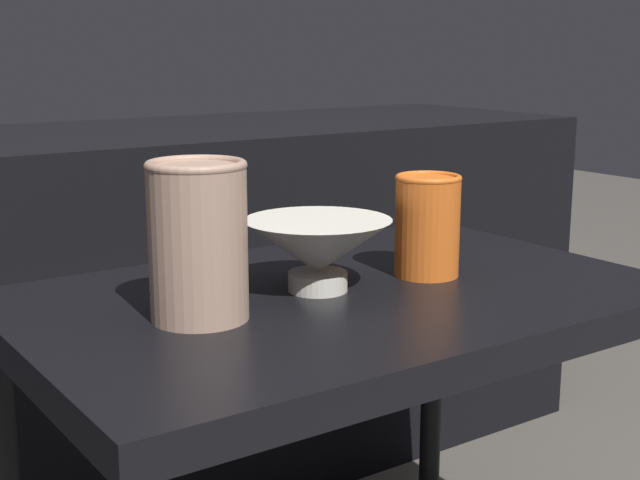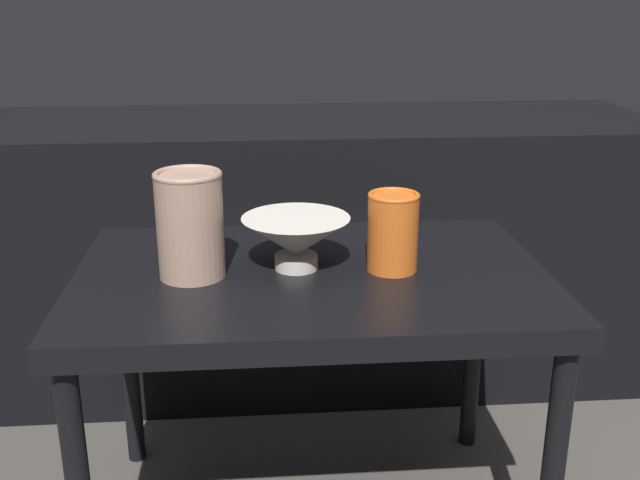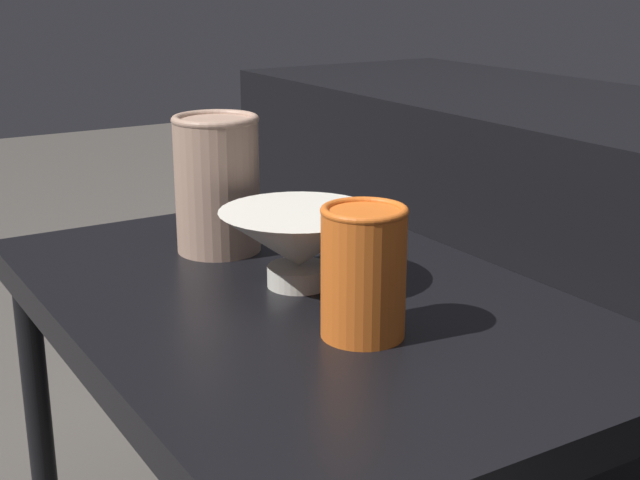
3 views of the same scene
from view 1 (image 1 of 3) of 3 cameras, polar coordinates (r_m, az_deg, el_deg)
table at (r=1.12m, az=1.26°, el=-5.80°), size 0.79×0.52×0.51m
couch_backdrop at (r=1.67m, az=-11.28°, el=-4.34°), size 1.75×0.50×0.65m
bowl at (r=1.09m, az=-0.14°, el=-0.51°), size 0.18×0.18×0.09m
vase_textured_left at (r=0.98m, az=-7.81°, el=0.09°), size 0.11×0.11×0.18m
vase_colorful_right at (r=1.16m, az=6.88°, el=1.03°), size 0.09×0.09×0.13m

